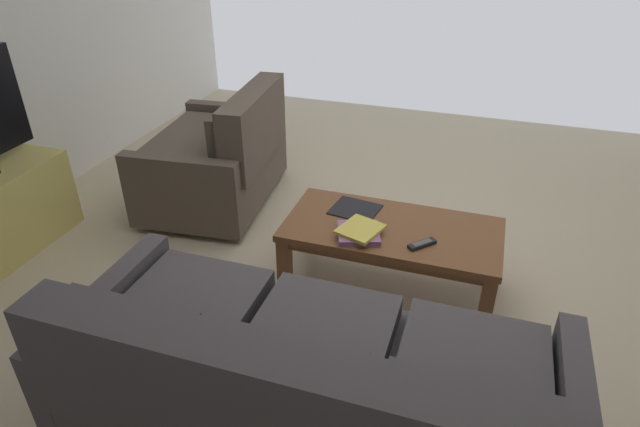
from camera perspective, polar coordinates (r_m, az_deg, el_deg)
ground_plane at (r=3.37m, az=6.78°, el=-5.88°), size 5.45×5.87×0.01m
sofa_main at (r=2.14m, az=-1.48°, el=-18.57°), size 1.94×0.89×0.86m
loveseat_near at (r=3.97m, az=-10.54°, el=5.90°), size 0.92×1.21×0.87m
coffee_table at (r=3.02m, az=7.60°, el=-2.45°), size 1.18×0.58×0.42m
book_stack at (r=2.88m, az=4.17°, el=-1.93°), size 0.28×0.28×0.05m
tv_remote at (r=2.84m, az=10.77°, el=-3.21°), size 0.14×0.15×0.02m
loose_magazine at (r=3.12m, az=3.75°, el=0.44°), size 0.29×0.27×0.01m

